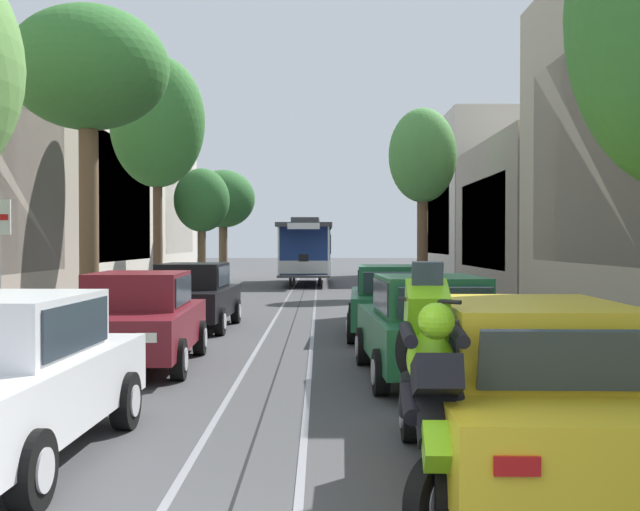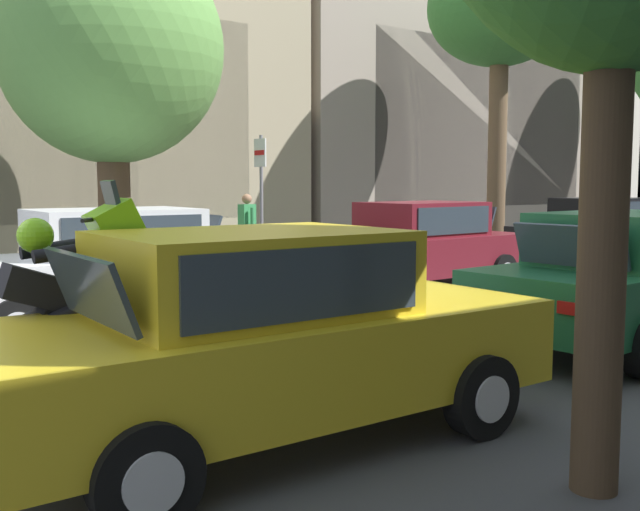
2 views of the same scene
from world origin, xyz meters
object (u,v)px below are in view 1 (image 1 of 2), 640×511
(parked_car_yellow_near_right, at_px, (524,391))
(parked_car_green_mid_right, at_px, (390,301))
(street_tree_kerb_left_second, at_px, (85,72))
(street_tree_kerb_left_fourth, at_px, (199,201))
(street_tree_kerb_left_mid, at_px, (155,123))
(cable_car_trolley, at_px, (304,251))
(parked_car_green_second_right, at_px, (426,327))
(street_tree_kerb_right_second, at_px, (420,158))
(motorcycle_with_rider, at_px, (429,388))
(parked_car_black_mid_left, at_px, (190,296))
(parked_car_maroon_second_left, at_px, (135,319))
(street_tree_kerb_left_far, at_px, (221,200))

(parked_car_yellow_near_right, xyz_separation_m, parked_car_green_mid_right, (-0.20, 10.54, 0.00))
(street_tree_kerb_left_second, distance_m, street_tree_kerb_left_fourth, 17.66)
(street_tree_kerb_left_mid, xyz_separation_m, cable_car_trolley, (4.88, 12.72, -4.52))
(parked_car_green_second_right, relative_size, street_tree_kerb_right_second, 0.60)
(parked_car_yellow_near_right, distance_m, street_tree_kerb_left_second, 14.26)
(motorcycle_with_rider, bearing_deg, parked_car_black_mid_left, 106.54)
(parked_car_maroon_second_left, distance_m, parked_car_green_second_right, 4.87)
(street_tree_kerb_left_fourth, distance_m, street_tree_kerb_left_far, 7.50)
(parked_car_maroon_second_left, xyz_separation_m, motorcycle_with_rider, (3.89, -7.41, 0.22))
(parked_car_green_mid_right, relative_size, street_tree_kerb_left_mid, 0.52)
(street_tree_kerb_left_fourth, bearing_deg, parked_car_yellow_near_right, -75.99)
(parked_car_maroon_second_left, relative_size, street_tree_kerb_right_second, 0.60)
(parked_car_yellow_near_right, xyz_separation_m, street_tree_kerb_left_fourth, (-7.18, 28.76, 3.15))
(parked_car_black_mid_left, relative_size, parked_car_yellow_near_right, 1.00)
(cable_car_trolley, bearing_deg, street_tree_kerb_left_mid, -110.98)
(parked_car_green_mid_right, distance_m, street_tree_kerb_left_fourth, 19.76)
(street_tree_kerb_left_second, xyz_separation_m, street_tree_kerb_left_mid, (-0.26, 8.87, 0.19))
(parked_car_yellow_near_right, height_order, parked_car_green_mid_right, same)
(motorcycle_with_rider, bearing_deg, street_tree_kerb_left_far, 99.37)
(parked_car_maroon_second_left, relative_size, street_tree_kerb_left_far, 0.72)
(parked_car_maroon_second_left, distance_m, parked_car_black_mid_left, 5.74)
(parked_car_black_mid_left, xyz_separation_m, parked_car_green_second_right, (4.75, -6.93, 0.00))
(parked_car_yellow_near_right, distance_m, street_tree_kerb_left_mid, 22.07)
(parked_car_green_second_right, relative_size, parked_car_green_mid_right, 1.00)
(parked_car_green_mid_right, height_order, motorcycle_with_rider, motorcycle_with_rider)
(parked_car_green_mid_right, height_order, street_tree_kerb_left_fourth, street_tree_kerb_left_fourth)
(street_tree_kerb_right_second, relative_size, motorcycle_with_rider, 3.77)
(street_tree_kerb_left_second, bearing_deg, street_tree_kerb_left_far, 90.04)
(parked_car_black_mid_left, bearing_deg, street_tree_kerb_left_far, 95.32)
(parked_car_maroon_second_left, xyz_separation_m, street_tree_kerb_left_far, (-2.27, 29.87, 3.63))
(motorcycle_with_rider, bearing_deg, street_tree_kerb_right_second, 82.68)
(parked_car_black_mid_left, xyz_separation_m, street_tree_kerb_left_fourth, (-2.29, 16.64, 3.15))
(parked_car_green_mid_right, bearing_deg, motorcycle_with_rider, -93.85)
(parked_car_green_mid_right, relative_size, cable_car_trolley, 0.48)
(parked_car_green_mid_right, xyz_separation_m, motorcycle_with_rider, (-0.78, -11.58, 0.22))
(parked_car_maroon_second_left, distance_m, street_tree_kerb_right_second, 19.29)
(cable_car_trolley, bearing_deg, street_tree_kerb_right_second, -62.62)
(parked_car_green_second_right, relative_size, street_tree_kerb_left_second, 0.59)
(parked_car_green_second_right, relative_size, street_tree_kerb_left_mid, 0.52)
(street_tree_kerb_right_second, bearing_deg, parked_car_yellow_near_right, -95.30)
(parked_car_green_second_right, bearing_deg, street_tree_kerb_left_mid, 115.91)
(motorcycle_with_rider, bearing_deg, parked_car_green_mid_right, 86.15)
(street_tree_kerb_left_second, distance_m, street_tree_kerb_left_mid, 8.88)
(parked_car_green_second_right, distance_m, street_tree_kerb_left_far, 32.04)
(parked_car_maroon_second_left, height_order, street_tree_kerb_left_fourth, street_tree_kerb_left_fourth)
(parked_car_black_mid_left, xyz_separation_m, street_tree_kerb_left_far, (-2.25, 24.13, 3.63))
(street_tree_kerb_left_mid, bearing_deg, motorcycle_with_rider, -73.15)
(parked_car_yellow_near_right, bearing_deg, motorcycle_with_rider, -133.35)
(parked_car_maroon_second_left, height_order, cable_car_trolley, cable_car_trolley)
(parked_car_maroon_second_left, height_order, street_tree_kerb_left_far, street_tree_kerb_left_far)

